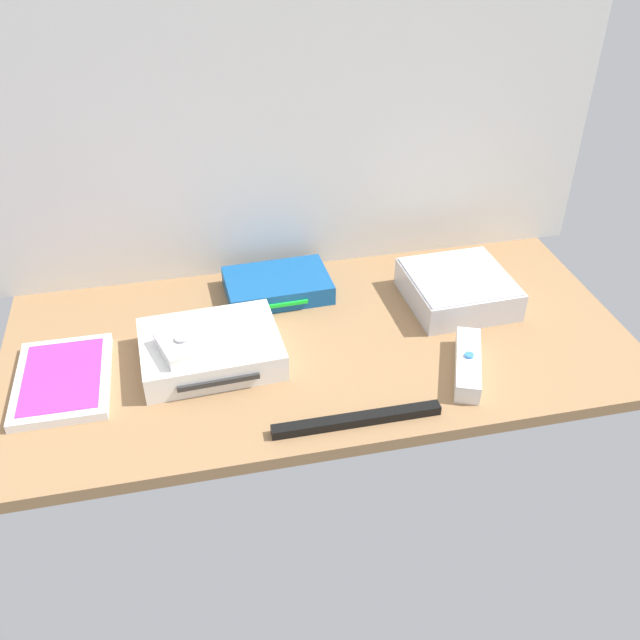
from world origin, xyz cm
name	(u,v)px	position (x,y,z in cm)	size (l,w,h in cm)	color
ground_plane	(320,345)	(0.00, 0.00, -1.00)	(100.00, 48.00, 2.00)	#936D47
back_wall	(288,94)	(0.00, 24.60, 32.00)	(110.00, 1.20, 64.00)	silver
game_console	(211,349)	(-17.49, -1.40, 2.20)	(21.82, 17.35, 4.40)	white
mini_computer	(458,288)	(25.62, 5.96, 2.64)	(17.61, 17.61, 5.30)	silver
game_case	(63,379)	(-39.56, -2.21, 0.76)	(13.75, 19.11, 1.56)	white
network_router	(277,285)	(-4.39, 15.02, 1.70)	(18.45, 12.90, 3.40)	#145193
remote_wand	(468,364)	(20.08, -12.55, 1.51)	(8.90, 15.07, 3.40)	white
remote_classic_pad	(208,337)	(-17.79, -2.72, 5.41)	(16.10, 11.82, 2.40)	white
sensor_bar	(357,420)	(0.92, -19.82, 0.70)	(24.00, 1.80, 1.40)	black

